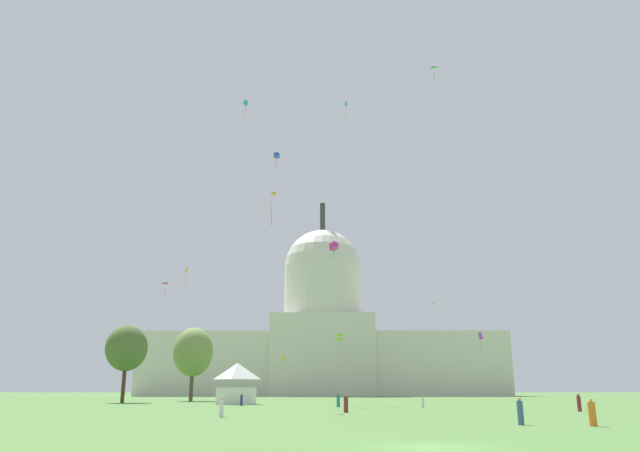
# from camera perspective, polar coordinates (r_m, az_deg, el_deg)

# --- Properties ---
(ground_plane) EXTENTS (800.00, 800.00, 0.00)m
(ground_plane) POSITION_cam_1_polar(r_m,az_deg,el_deg) (25.13, 10.50, -19.95)
(ground_plane) COLOR #4C7538
(capitol_building) EXTENTS (116.26, 28.29, 65.10)m
(capitol_building) POSITION_cam_1_polar(r_m,az_deg,el_deg) (201.90, 0.26, -10.73)
(capitol_building) COLOR beige
(capitol_building) RESTS_ON ground_plane
(event_tent) EXTENTS (5.50, 6.10, 5.95)m
(event_tent) POSITION_cam_1_polar(r_m,az_deg,el_deg) (93.16, -7.89, -14.54)
(event_tent) COLOR white
(event_tent) RESTS_ON ground_plane
(tree_west_far) EXTENTS (7.30, 7.08, 12.56)m
(tree_west_far) POSITION_cam_1_polar(r_m,az_deg,el_deg) (107.00, -17.89, -10.98)
(tree_west_far) COLOR #42301E
(tree_west_far) RESTS_ON ground_plane
(tree_west_mid) EXTENTS (10.30, 10.49, 13.53)m
(tree_west_mid) POSITION_cam_1_polar(r_m,az_deg,el_deg) (118.76, -11.95, -11.64)
(tree_west_mid) COLOR brown
(tree_west_mid) RESTS_ON ground_plane
(person_white_front_right) EXTENTS (0.49, 0.49, 1.58)m
(person_white_front_right) POSITION_cam_1_polar(r_m,az_deg,el_deg) (50.76, -9.34, -16.66)
(person_white_front_right) COLOR silver
(person_white_front_right) RESTS_ON ground_plane
(person_navy_deep_crowd) EXTENTS (0.48, 0.48, 1.64)m
(person_navy_deep_crowd) POSITION_cam_1_polar(r_m,az_deg,el_deg) (84.81, -7.47, -16.05)
(person_navy_deep_crowd) COLOR navy
(person_navy_deep_crowd) RESTS_ON ground_plane
(person_maroon_back_center) EXTENTS (0.45, 0.45, 1.74)m
(person_maroon_back_center) POSITION_cam_1_polar(r_m,az_deg,el_deg) (67.85, 23.38, -15.19)
(person_maroon_back_center) COLOR maroon
(person_maroon_back_center) RESTS_ON ground_plane
(person_maroon_near_tree_east) EXTENTS (0.54, 0.54, 1.65)m
(person_maroon_near_tree_east) POSITION_cam_1_polar(r_m,az_deg,el_deg) (59.63, 2.48, -16.58)
(person_maroon_near_tree_east) COLOR maroon
(person_maroon_near_tree_east) RESTS_ON ground_plane
(person_white_edge_east) EXTENTS (0.47, 0.47, 1.49)m
(person_white_edge_east) POSITION_cam_1_polar(r_m,az_deg,el_deg) (76.38, 9.72, -16.13)
(person_white_edge_east) COLOR silver
(person_white_edge_east) RESTS_ON ground_plane
(person_denim_mid_right) EXTENTS (0.53, 0.53, 1.68)m
(person_denim_mid_right) POSITION_cam_1_polar(r_m,az_deg,el_deg) (41.34, 18.48, -16.42)
(person_denim_mid_right) COLOR #3D5684
(person_denim_mid_right) RESTS_ON ground_plane
(person_teal_mid_left) EXTENTS (0.54, 0.54, 1.67)m
(person_teal_mid_left) POSITION_cam_1_polar(r_m,az_deg,el_deg) (79.18, 1.75, -16.24)
(person_teal_mid_left) COLOR #1E757A
(person_teal_mid_left) RESTS_ON ground_plane
(person_orange_lawn_far_right) EXTENTS (0.52, 0.52, 1.63)m
(person_orange_lawn_far_right) POSITION_cam_1_polar(r_m,az_deg,el_deg) (41.55, 24.42, -15.91)
(person_orange_lawn_far_right) COLOR orange
(person_orange_lawn_far_right) RESTS_ON ground_plane
(kite_violet_low) EXTENTS (0.97, 0.85, 3.46)m
(kite_violet_low) POSITION_cam_1_polar(r_m,az_deg,el_deg) (135.41, 14.99, -10.12)
(kite_violet_low) COLOR purple
(kite_magenta_mid) EXTENTS (1.57, 1.55, 2.86)m
(kite_magenta_mid) POSITION_cam_1_polar(r_m,az_deg,el_deg) (94.67, 1.32, -1.94)
(kite_magenta_mid) COLOR #D1339E
(kite_red_mid) EXTENTS (1.57, 1.81, 2.51)m
(kite_red_mid) POSITION_cam_1_polar(r_m,az_deg,el_deg) (135.58, -14.37, -5.37)
(kite_red_mid) COLOR red
(kite_lime_low) EXTENTS (0.89, 0.87, 0.88)m
(kite_lime_low) POSITION_cam_1_polar(r_m,az_deg,el_deg) (74.23, 1.80, -10.48)
(kite_lime_low) COLOR #8CD133
(kite_yellow_low) EXTENTS (1.07, 1.09, 2.64)m
(kite_yellow_low) POSITION_cam_1_polar(r_m,az_deg,el_deg) (159.86, -3.55, -12.38)
(kite_yellow_low) COLOR yellow
(kite_blue_high) EXTENTS (1.13, 1.14, 2.68)m
(kite_blue_high) POSITION_cam_1_polar(r_m,az_deg,el_deg) (112.80, -4.13, 6.70)
(kite_blue_high) COLOR blue
(kite_orange_mid) EXTENTS (0.76, 1.32, 3.78)m
(kite_orange_mid) POSITION_cam_1_polar(r_m,az_deg,el_deg) (71.52, -4.78, 2.60)
(kite_orange_mid) COLOR orange
(kite_turquoise_high) EXTENTS (0.85, 0.73, 3.34)m
(kite_turquoise_high) POSITION_cam_1_polar(r_m,az_deg,el_deg) (120.05, -7.07, 11.42)
(kite_turquoise_high) COLOR teal
(kite_gold_mid) EXTENTS (0.57, 1.08, 4.38)m
(kite_gold_mid) POSITION_cam_1_polar(r_m,az_deg,el_deg) (138.47, -12.58, -4.25)
(kite_gold_mid) COLOR gold
(kite_white_mid) EXTENTS (1.22, 1.23, 3.81)m
(kite_white_mid) POSITION_cam_1_polar(r_m,az_deg,el_deg) (168.39, 10.70, -7.21)
(kite_white_mid) COLOR white
(kite_green_high) EXTENTS (1.39, 1.02, 2.50)m
(kite_green_high) POSITION_cam_1_polar(r_m,az_deg,el_deg) (105.39, 10.73, 14.49)
(kite_green_high) COLOR green
(kite_cyan_high) EXTENTS (0.55, 0.64, 3.34)m
(kite_cyan_high) POSITION_cam_1_polar(r_m,az_deg,el_deg) (109.58, 2.48, 11.26)
(kite_cyan_high) COLOR #33BCDB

